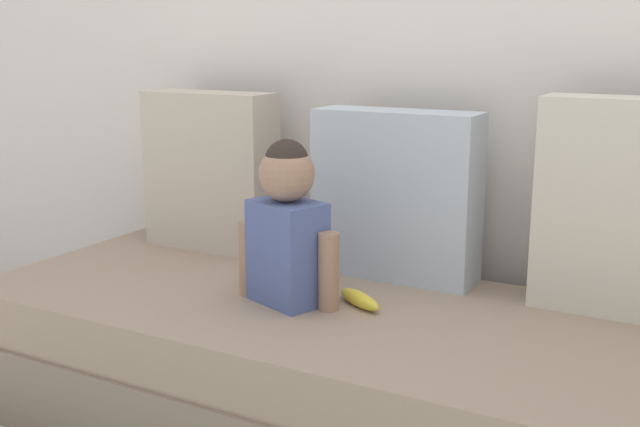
{
  "coord_description": "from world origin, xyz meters",
  "views": [
    {
      "loc": [
        0.89,
        -1.75,
        1.1
      ],
      "look_at": [
        -0.08,
        0.0,
        0.64
      ],
      "focal_mm": 43.28,
      "sensor_mm": 36.0,
      "label": 1
    }
  ],
  "objects_px": {
    "toddler": "(287,225)",
    "banana": "(359,299)",
    "couch": "(345,375)",
    "throw_pillow_center": "(396,195)",
    "throw_pillow_left": "(211,171)"
  },
  "relations": [
    {
      "from": "couch",
      "to": "throw_pillow_left",
      "type": "height_order",
      "value": "throw_pillow_left"
    },
    {
      "from": "couch",
      "to": "throw_pillow_left",
      "type": "bearing_deg",
      "value": 154.71
    },
    {
      "from": "throw_pillow_center",
      "to": "throw_pillow_left",
      "type": "bearing_deg",
      "value": 180.0
    },
    {
      "from": "couch",
      "to": "banana",
      "type": "xyz_separation_m",
      "value": [
        0.03,
        0.02,
        0.22
      ]
    },
    {
      "from": "toddler",
      "to": "banana",
      "type": "height_order",
      "value": "toddler"
    },
    {
      "from": "couch",
      "to": "throw_pillow_center",
      "type": "xyz_separation_m",
      "value": [
        0.0,
        0.32,
        0.45
      ]
    },
    {
      "from": "throw_pillow_center",
      "to": "banana",
      "type": "xyz_separation_m",
      "value": [
        0.03,
        -0.3,
        -0.23
      ]
    },
    {
      "from": "couch",
      "to": "throw_pillow_center",
      "type": "height_order",
      "value": "throw_pillow_center"
    },
    {
      "from": "toddler",
      "to": "banana",
      "type": "bearing_deg",
      "value": 18.58
    },
    {
      "from": "throw_pillow_center",
      "to": "banana",
      "type": "relative_size",
      "value": 2.95
    },
    {
      "from": "couch",
      "to": "banana",
      "type": "height_order",
      "value": "banana"
    },
    {
      "from": "throw_pillow_left",
      "to": "toddler",
      "type": "distance_m",
      "value": 0.64
    },
    {
      "from": "throw_pillow_center",
      "to": "couch",
      "type": "bearing_deg",
      "value": -90.0
    },
    {
      "from": "couch",
      "to": "toddler",
      "type": "xyz_separation_m",
      "value": [
        -0.16,
        -0.04,
        0.41
      ]
    },
    {
      "from": "toddler",
      "to": "throw_pillow_center",
      "type": "bearing_deg",
      "value": 66.33
    }
  ]
}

